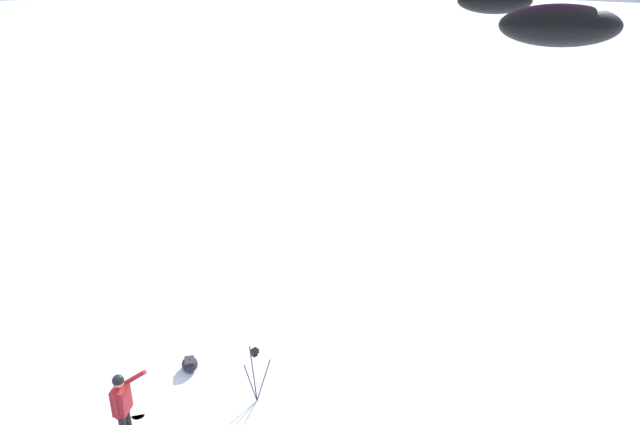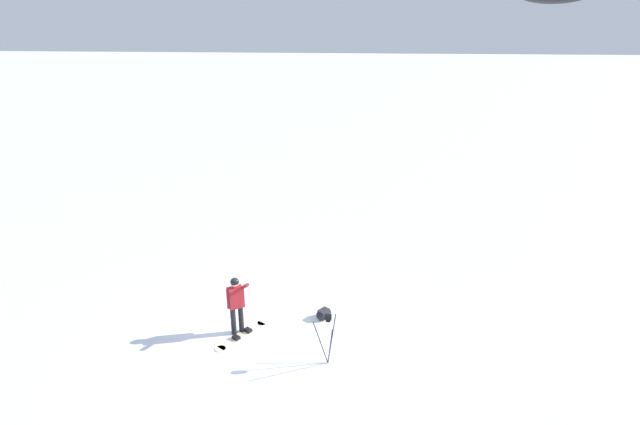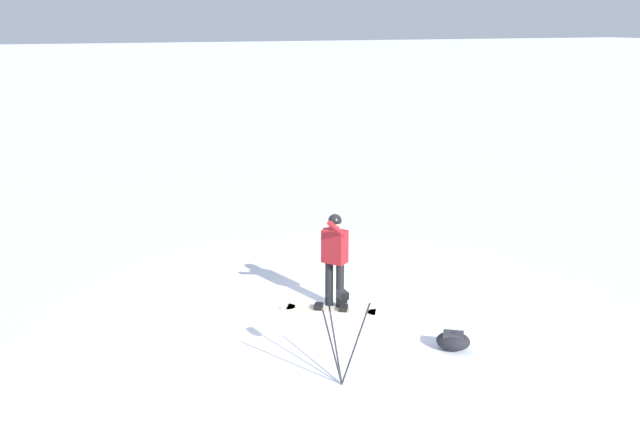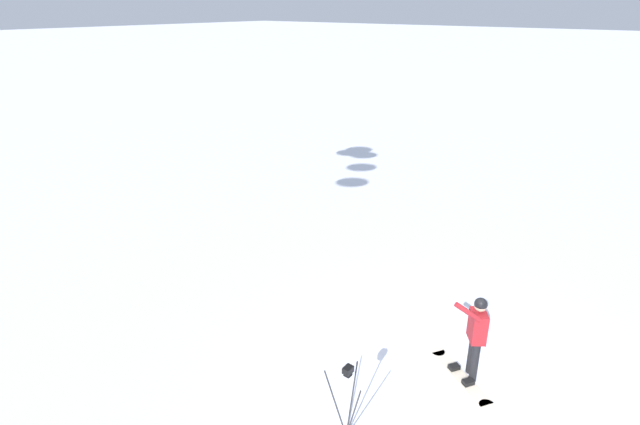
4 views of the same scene
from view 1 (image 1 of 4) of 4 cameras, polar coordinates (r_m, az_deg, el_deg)
name	(u,v)px [view 1 (image 1 of 4)]	position (r m, az deg, el deg)	size (l,w,h in m)	color
snowboarder	(122,403)	(12.72, -18.60, -17.05)	(0.55, 0.72, 1.71)	black
gear_bag_large	(190,364)	(14.81, -12.50, -14.11)	(0.64, 0.60, 0.28)	black
camera_tripod	(255,365)	(13.17, -6.30, -14.44)	(0.71, 0.54, 1.38)	#262628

